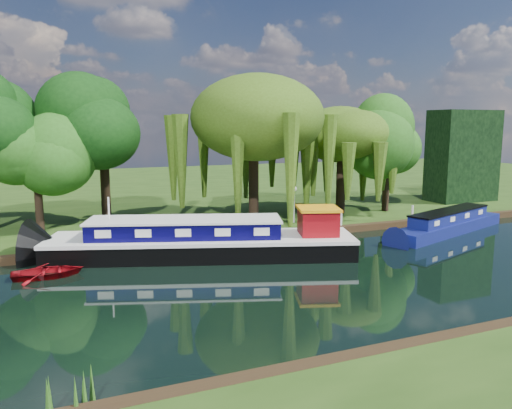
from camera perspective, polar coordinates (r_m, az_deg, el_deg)
name	(u,v)px	position (r m, az deg, el deg)	size (l,w,h in m)	color
ground	(379,269)	(26.00, 13.93, -7.22)	(120.00, 120.00, 0.00)	black
far_bank	(195,187)	(56.44, -6.98, 1.95)	(120.00, 52.00, 0.45)	#213E10
dutch_barge	(205,241)	(27.57, -5.89, -4.19)	(16.92, 8.85, 3.50)	black
narrowboat	(449,224)	(35.96, 21.19, -2.08)	(11.48, 5.59, 1.68)	navy
red_dinghy	(48,277)	(26.05, -22.66, -7.63)	(2.31, 3.24, 0.67)	maroon
willow_left	(254,120)	(34.82, -0.28, 9.63)	(8.10, 8.10, 9.71)	black
willow_right	(342,144)	(38.52, 9.79, 6.87)	(5.99, 5.99, 7.29)	black
tree_far_left	(35,154)	(33.74, -23.90, 5.31)	(4.49, 4.49, 7.23)	black
tree_far_mid	(103,129)	(36.30, -17.13, 8.20)	(5.69, 5.69, 9.31)	black
tree_far_right	(388,143)	(40.31, 14.82, 6.85)	(4.75, 4.75, 7.78)	black
conifer_hedge	(462,156)	(48.15, 22.53, 5.16)	(6.00, 3.00, 8.00)	black
lamppost	(294,195)	(34.52, 4.38, 1.14)	(0.36, 0.36, 2.56)	silver
mooring_posts	(295,222)	(32.47, 4.46, -2.00)	(19.16, 0.16, 1.00)	silver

